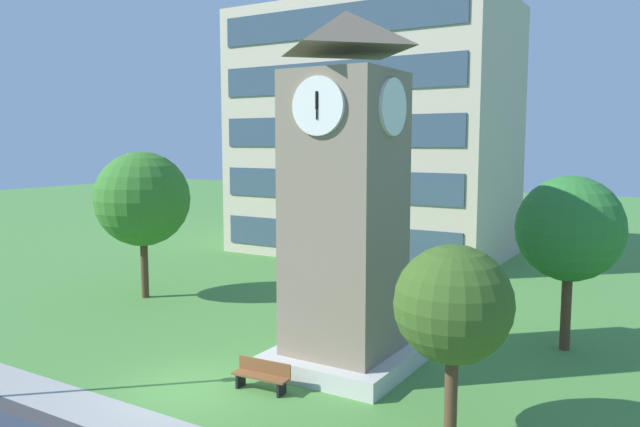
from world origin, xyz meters
TOP-DOWN VIEW (x-y plane):
  - ground_plane at (0.00, 0.00)m, footprint 160.00×160.00m
  - kerb_strip at (0.00, -2.40)m, footprint 120.00×1.60m
  - office_building at (-5.93, 23.95)m, footprint 17.43×10.10m
  - clock_tower at (3.09, 4.07)m, footprint 4.26×4.26m
  - park_bench at (1.92, 1.14)m, footprint 1.83×0.61m
  - tree_by_building at (-9.52, 7.20)m, footprint 4.43×4.43m
  - tree_near_tower at (8.93, 9.73)m, footprint 3.71×3.71m
  - tree_streetside at (7.71, 1.27)m, footprint 2.95×2.95m

SIDE VIEW (x-z plane):
  - ground_plane at x=0.00m, z-range 0.00..0.00m
  - kerb_strip at x=0.00m, z-range 0.00..0.01m
  - park_bench at x=1.92m, z-range 0.02..0.90m
  - tree_streetside at x=7.71m, z-range 0.94..5.82m
  - tree_near_tower at x=8.93m, z-range 1.23..7.44m
  - tree_by_building at x=-9.52m, z-range 1.24..8.17m
  - clock_tower at x=3.09m, z-range -0.57..10.82m
  - office_building at x=-5.93m, z-range 0.00..16.00m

